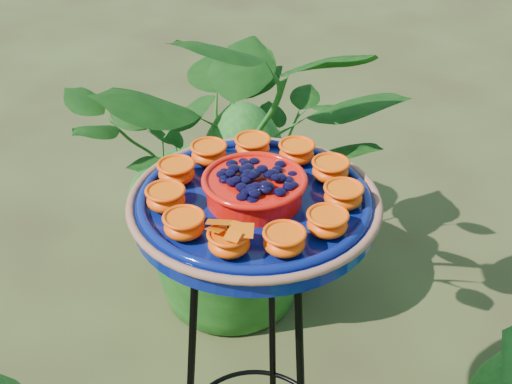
# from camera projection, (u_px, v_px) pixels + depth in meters

# --- Properties ---
(tripod_stand) EXTENTS (0.35, 0.35, 0.80)m
(tripod_stand) POSITION_uv_depth(u_px,v_px,m) (255.00, 351.00, 1.37)
(tripod_stand) COLOR black
(tripod_stand) RESTS_ON ground
(feeder_dish) EXTENTS (0.49, 0.49, 0.10)m
(feeder_dish) POSITION_uv_depth(u_px,v_px,m) (254.00, 201.00, 1.18)
(feeder_dish) COLOR #071257
(feeder_dish) RESTS_ON tripod_stand
(shrub_back_left) EXTENTS (1.07, 1.00, 0.96)m
(shrub_back_left) POSITION_uv_depth(u_px,v_px,m) (244.00, 161.00, 1.99)
(shrub_back_left) COLOR #154612
(shrub_back_left) RESTS_ON ground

